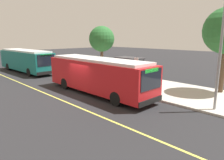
# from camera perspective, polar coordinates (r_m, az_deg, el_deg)

# --- Properties ---
(ground_plane) EXTENTS (120.00, 120.00, 0.00)m
(ground_plane) POSITION_cam_1_polar(r_m,az_deg,el_deg) (17.55, -8.08, -3.75)
(ground_plane) COLOR #232326
(sidewalk_curb) EXTENTS (44.00, 6.40, 0.15)m
(sidewalk_curb) POSITION_cam_1_polar(r_m,az_deg,el_deg) (21.46, 5.02, -0.61)
(sidewalk_curb) COLOR #B7B2A8
(sidewalk_curb) RESTS_ON ground_plane
(lane_stripe_center) EXTENTS (36.00, 0.14, 0.01)m
(lane_stripe_center) POSITION_cam_1_polar(r_m,az_deg,el_deg) (16.43, -14.34, -5.08)
(lane_stripe_center) COLOR #E0D64C
(lane_stripe_center) RESTS_ON ground_plane
(transit_bus_main) EXTENTS (10.77, 2.66, 2.95)m
(transit_bus_main) POSITION_cam_1_polar(r_m,az_deg,el_deg) (17.17, -3.94, 1.53)
(transit_bus_main) COLOR red
(transit_bus_main) RESTS_ON ground_plane
(transit_bus_second) EXTENTS (11.01, 3.04, 2.95)m
(transit_bus_second) POSITION_cam_1_polar(r_m,az_deg,el_deg) (30.17, -22.54, 5.09)
(transit_bus_second) COLOR #146B66
(transit_bus_second) RESTS_ON ground_plane
(bus_shelter) EXTENTS (2.90, 1.60, 2.48)m
(bus_shelter) POSITION_cam_1_polar(r_m,az_deg,el_deg) (21.44, 4.73, 4.38)
(bus_shelter) COLOR #333338
(bus_shelter) RESTS_ON sidewalk_curb
(waiting_bench) EXTENTS (1.60, 0.48, 0.95)m
(waiting_bench) POSITION_cam_1_polar(r_m,az_deg,el_deg) (21.68, 4.51, 1.03)
(waiting_bench) COLOR brown
(waiting_bench) RESTS_ON sidewalk_curb
(route_sign_post) EXTENTS (0.44, 0.08, 2.80)m
(route_sign_post) POSITION_cam_1_polar(r_m,az_deg,el_deg) (17.88, 6.65, 2.99)
(route_sign_post) COLOR #333338
(route_sign_post) RESTS_ON sidewalk_curb
(street_tree_near_shelter) EXTENTS (3.13, 3.13, 5.82)m
(street_tree_near_shelter) POSITION_cam_1_polar(r_m,az_deg,el_deg) (26.14, -2.85, 11.12)
(street_tree_near_shelter) COLOR brown
(street_tree_near_shelter) RESTS_ON sidewalk_curb
(utility_pole) EXTENTS (0.16, 0.16, 6.40)m
(utility_pole) POSITION_cam_1_polar(r_m,az_deg,el_deg) (14.19, 27.40, 5.16)
(utility_pole) COLOR gray
(utility_pole) RESTS_ON sidewalk_curb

